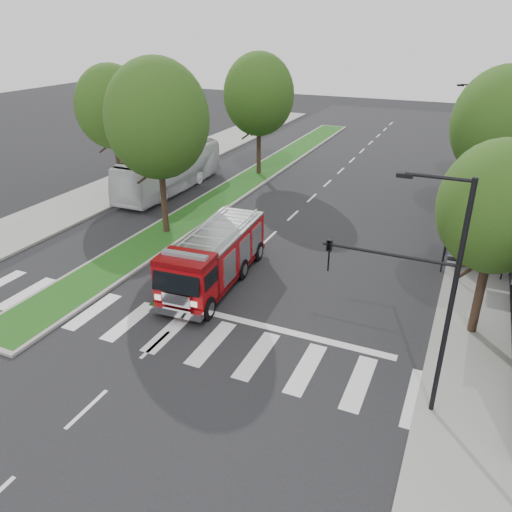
{
  "coord_description": "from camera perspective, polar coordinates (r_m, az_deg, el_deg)",
  "views": [
    {
      "loc": [
        10.38,
        -17.46,
        11.72
      ],
      "look_at": [
        1.85,
        1.76,
        1.8
      ],
      "focal_mm": 35.0,
      "sensor_mm": 36.0,
      "label": 1
    }
  ],
  "objects": [
    {
      "name": "ground",
      "position": [
        23.45,
        -5.91,
        -4.87
      ],
      "size": [
        140.0,
        140.0,
        0.0
      ],
      "primitive_type": "plane",
      "color": "black",
      "rests_on": "ground"
    },
    {
      "name": "bus_shelter",
      "position": [
        27.39,
        24.01,
        2.28
      ],
      "size": [
        3.2,
        1.6,
        2.61
      ],
      "color": "black",
      "rests_on": "ground"
    },
    {
      "name": "median",
      "position": [
        40.76,
        -0.84,
        8.66
      ],
      "size": [
        3.0,
        50.0,
        0.15
      ],
      "color": "gray",
      "rests_on": "ground"
    },
    {
      "name": "tree_right_near",
      "position": [
        20.46,
        25.95,
        4.99
      ],
      "size": [
        4.4,
        4.4,
        8.05
      ],
      "color": "black",
      "rests_on": "ground"
    },
    {
      "name": "sidewalk_left",
      "position": [
        38.84,
        -17.5,
        6.63
      ],
      "size": [
        5.0,
        80.0,
        0.15
      ],
      "primitive_type": "cube",
      "color": "gray",
      "rests_on": "ground"
    },
    {
      "name": "tree_right_mid",
      "position": [
        31.91,
        26.35,
        13.31
      ],
      "size": [
        5.6,
        5.6,
        9.72
      ],
      "color": "black",
      "rests_on": "ground"
    },
    {
      "name": "sidewalk_right",
      "position": [
        29.9,
        25.93,
        -0.36
      ],
      "size": [
        5.0,
        80.0,
        0.15
      ],
      "primitive_type": "cube",
      "color": "gray",
      "rests_on": "ground"
    },
    {
      "name": "tree_right_far",
      "position": [
        41.89,
        26.13,
        14.73
      ],
      "size": [
        5.0,
        5.0,
        8.73
      ],
      "color": "black",
      "rests_on": "ground"
    },
    {
      "name": "city_bus",
      "position": [
        38.69,
        -9.81,
        9.7
      ],
      "size": [
        2.78,
        11.4,
        3.17
      ],
      "primitive_type": "imported",
      "rotation": [
        0.0,
        0.0,
        0.01
      ],
      "color": "silver",
      "rests_on": "ground"
    },
    {
      "name": "tree_left_mid",
      "position": [
        38.64,
        -16.16,
        16.05
      ],
      "size": [
        5.2,
        5.2,
        9.16
      ],
      "color": "black",
      "rests_on": "ground"
    },
    {
      "name": "tree_median_far",
      "position": [
        41.22,
        0.33,
        17.96
      ],
      "size": [
        5.6,
        5.6,
        9.72
      ],
      "color": "black",
      "rests_on": "ground"
    },
    {
      "name": "streetlight_right_near",
      "position": [
        15.66,
        18.5,
        -2.93
      ],
      "size": [
        4.08,
        0.22,
        8.0
      ],
      "color": "black",
      "rests_on": "ground"
    },
    {
      "name": "streetlight_right_far",
      "position": [
        38.16,
        23.99,
        12.2
      ],
      "size": [
        2.11,
        0.2,
        8.0
      ],
      "color": "black",
      "rests_on": "ground"
    },
    {
      "name": "fire_engine",
      "position": [
        24.22,
        -4.8,
        -0.16
      ],
      "size": [
        2.98,
        8.32,
        2.83
      ],
      "rotation": [
        0.0,
        0.0,
        0.06
      ],
      "color": "#640508",
      "rests_on": "ground"
    },
    {
      "name": "tree_median_near",
      "position": [
        29.03,
        -11.22,
        15.07
      ],
      "size": [
        5.8,
        5.8,
        10.16
      ],
      "color": "black",
      "rests_on": "ground"
    }
  ]
}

